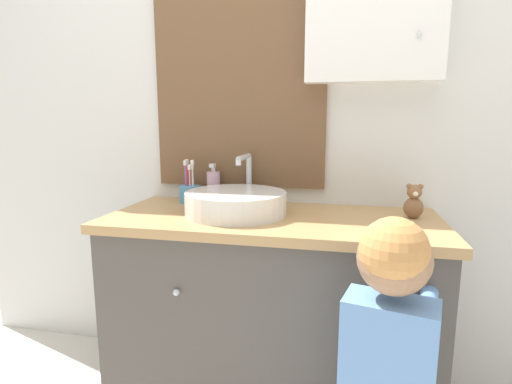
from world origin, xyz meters
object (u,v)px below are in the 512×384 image
Objects in this scene: toothbrush_holder at (190,193)px; soap_dispenser at (214,186)px; sink_basin at (237,202)px; child_figure at (389,355)px; teddy_bear at (414,202)px.

soap_dispenser is (0.10, 0.04, 0.03)m from toothbrush_holder.
toothbrush_holder is at bearing 147.00° from sink_basin.
sink_basin is 2.34× the size of toothbrush_holder.
child_figure is at bearing -39.00° from toothbrush_holder.
sink_basin reaches higher than toothbrush_holder.
sink_basin is at bearing -52.00° from soap_dispenser.
sink_basin is at bearing -33.00° from toothbrush_holder.
soap_dispenser is 0.19× the size of child_figure.
child_figure is at bearing -44.41° from soap_dispenser.
toothbrush_holder reaches higher than teddy_bear.
child_figure is at bearing -41.62° from sink_basin.
teddy_bear is at bearing -5.88° from toothbrush_holder.
child_figure is at bearing -103.02° from teddy_bear.
soap_dispenser reaches higher than teddy_bear.
sink_basin reaches higher than child_figure.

